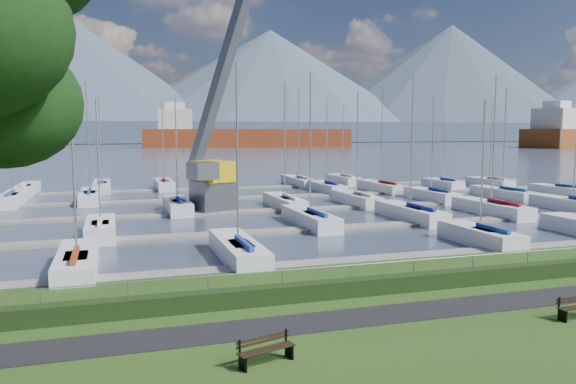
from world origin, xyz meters
name	(u,v)px	position (x,y,z in m)	size (l,w,h in m)	color
path	(407,312)	(0.00, -3.00, 0.01)	(160.00, 2.00, 0.04)	black
water	(135,146)	(0.00, 260.00, -0.40)	(800.00, 540.00, 0.20)	#3D485A
hedge	(376,285)	(0.00, -0.40, 0.35)	(80.00, 0.70, 0.70)	black
fence	(372,263)	(0.00, 0.00, 1.20)	(0.04, 0.04, 80.00)	#93969B
foothill	(130,132)	(0.00, 330.00, 6.00)	(900.00, 80.00, 12.00)	#485569
mountains	(135,75)	(7.35, 404.62, 46.68)	(1190.00, 360.00, 115.00)	#475768
docks	(240,212)	(0.00, 26.00, -0.22)	(90.00, 41.60, 0.25)	gray
bench_left	(266,350)	(-6.29, -5.90, 0.42)	(1.84, 0.92, 0.85)	black
crane	(215,147)	(-1.61, 28.52, 5.33)	(7.31, 13.06, 22.35)	#53555A
cargo_ship_mid	(238,138)	(42.34, 220.49, 3.65)	(90.50, 30.56, 21.50)	maroon
sailboat_fleet	(223,146)	(-0.71, 29.87, 5.37)	(74.58, 49.23, 13.18)	silver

